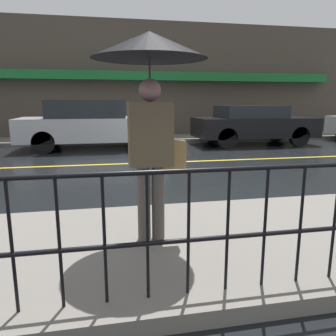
# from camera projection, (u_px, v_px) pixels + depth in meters

# --- Properties ---
(ground_plane) EXTENTS (80.00, 80.00, 0.00)m
(ground_plane) POSITION_uv_depth(u_px,v_px,m) (168.00, 162.00, 8.57)
(ground_plane) COLOR black
(sidewalk_near) EXTENTS (28.00, 2.43, 0.14)m
(sidewalk_near) POSITION_uv_depth(u_px,v_px,m) (258.00, 239.00, 3.61)
(sidewalk_near) COLOR slate
(sidewalk_near) RESTS_ON ground_plane
(sidewalk_far) EXTENTS (28.00, 2.06, 0.14)m
(sidewalk_far) POSITION_uv_depth(u_px,v_px,m) (145.00, 139.00, 13.32)
(sidewalk_far) COLOR slate
(sidewalk_far) RESTS_ON ground_plane
(lane_marking) EXTENTS (25.20, 0.12, 0.01)m
(lane_marking) POSITION_uv_depth(u_px,v_px,m) (168.00, 162.00, 8.57)
(lane_marking) COLOR gold
(lane_marking) RESTS_ON ground_plane
(building_storefront) EXTENTS (28.00, 0.85, 4.87)m
(building_storefront) POSITION_uv_depth(u_px,v_px,m) (141.00, 80.00, 13.95)
(building_storefront) COLOR #4C4238
(building_storefront) RESTS_ON ground_plane
(railing_foreground) EXTENTS (12.00, 0.04, 0.96)m
(railing_foreground) POSITION_uv_depth(u_px,v_px,m) (319.00, 209.00, 2.55)
(railing_foreground) COLOR black
(railing_foreground) RESTS_ON sidewalk_near
(pedestrian) EXTENTS (1.10, 1.10, 2.06)m
(pedestrian) POSITION_uv_depth(u_px,v_px,m) (150.00, 75.00, 3.12)
(pedestrian) COLOR #4C4742
(pedestrian) RESTS_ON sidewalk_near
(car_silver) EXTENTS (4.71, 1.89, 1.61)m
(car_silver) POSITION_uv_depth(u_px,v_px,m) (91.00, 124.00, 10.88)
(car_silver) COLOR #B2B5BA
(car_silver) RESTS_ON ground_plane
(car_black) EXTENTS (4.35, 1.82, 1.42)m
(car_black) POSITION_uv_depth(u_px,v_px,m) (253.00, 124.00, 11.98)
(car_black) COLOR black
(car_black) RESTS_ON ground_plane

